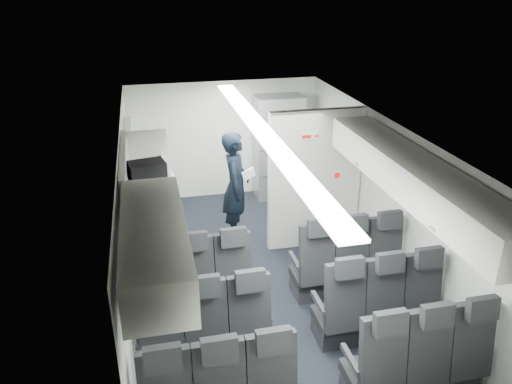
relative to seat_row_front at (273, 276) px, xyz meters
name	(u,v)px	position (x,y,z in m)	size (l,w,h in m)	color
cabin_shell	(263,206)	(0.00, 0.53, 0.72)	(3.41, 6.01, 2.16)	black
seat_row_front	(273,276)	(0.00, 0.00, 0.00)	(3.33, 0.56, 1.24)	black
seat_row_mid	(294,320)	(0.00, -0.90, 0.00)	(3.33, 0.56, 1.24)	black
seat_row_rear	(322,381)	(0.00, -1.80, 0.00)	(3.33, 0.56, 1.24)	black
overhead_bin_left_rear	(155,244)	(-1.40, -1.47, 1.46)	(0.53, 1.80, 0.40)	silver
overhead_bin_left_front_open	(145,179)	(-1.44, 0.28, 1.33)	(0.64, 1.70, 0.72)	#9E9E93
overhead_bin_right_rear	(460,210)	(1.40, -1.47, 1.46)	(0.53, 1.80, 0.40)	silver
overhead_bin_right_front	(377,150)	(1.40, 0.28, 1.46)	(0.53, 1.70, 0.40)	silver
bulkhead_partition	(315,180)	(0.98, 1.33, 0.67)	(1.40, 0.15, 2.13)	silver
galley_unit	(278,147)	(0.95, 3.25, 0.55)	(0.85, 0.52, 1.90)	#939399
boarding_door	(134,184)	(-1.64, 2.09, 0.55)	(0.12, 1.27, 1.86)	silver
flight_attendant	(236,186)	(-0.11, 1.84, 0.46)	(0.63, 0.41, 1.73)	black
carry_on_bag	(147,172)	(-1.41, 0.25, 1.43)	(0.40, 0.28, 0.24)	black
papers	(248,174)	(0.08, 1.79, 0.67)	(0.22, 0.02, 0.15)	white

